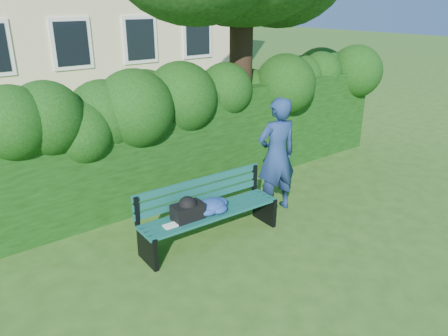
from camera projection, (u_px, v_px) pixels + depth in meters
ground at (249, 240)px, 6.41m from camera, size 80.00×80.00×0.00m
hedge at (169, 145)px, 7.70m from camera, size 10.00×1.00×1.80m
park_bench at (205, 209)px, 6.22m from camera, size 2.15×0.64×0.89m
man_reading at (277, 155)px, 7.04m from camera, size 0.77×0.59×1.90m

